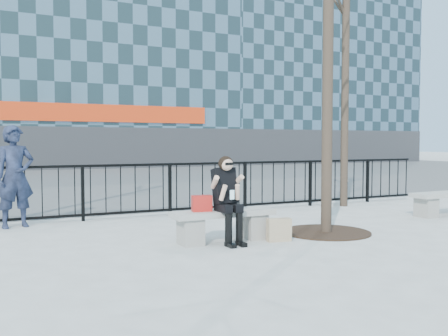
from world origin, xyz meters
name	(u,v)px	position (x,y,z in m)	size (l,w,h in m)	color
ground	(223,241)	(0.00, 0.00, 0.00)	(120.00, 120.00, 0.00)	#969691
street_surface	(70,178)	(0.00, 15.00, 0.00)	(60.00, 23.00, 0.01)	#474747
railing	(161,190)	(0.00, 3.00, 0.55)	(14.00, 0.06, 1.10)	black
building_right	(300,33)	(20.00, 27.00, 10.30)	(16.20, 10.20, 20.60)	slate
tree_grate	(326,232)	(1.90, -0.10, 0.01)	(1.50, 1.50, 0.02)	black
bench_main	(223,222)	(0.00, 0.00, 0.30)	(1.65, 0.46, 0.49)	gray
bench_second	(445,201)	(5.42, 0.44, 0.30)	(1.66, 0.46, 0.49)	gray
seated_woman	(228,200)	(0.00, -0.16, 0.67)	(0.50, 0.64, 1.34)	black
handbag	(202,203)	(-0.36, 0.02, 0.61)	(0.30, 0.14, 0.25)	#B41B16
shopping_bag	(279,230)	(0.79, -0.36, 0.18)	(0.38, 0.14, 0.36)	#C5B18B
standing_man	(15,176)	(-2.83, 2.80, 0.93)	(0.68, 0.44, 1.85)	black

